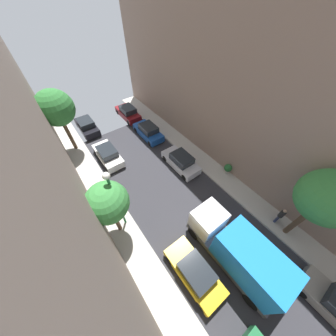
{
  "coord_description": "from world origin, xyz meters",
  "views": [
    {
      "loc": [
        -5.44,
        -2.43,
        13.42
      ],
      "look_at": [
        1.28,
        6.63,
        0.5
      ],
      "focal_mm": 18.82,
      "sensor_mm": 36.0,
      "label": 1
    }
  ],
  "objects_px": {
    "street_tree_2": "(107,203)",
    "delivery_truck": "(238,251)",
    "potted_plant_3": "(228,168)",
    "pedestrian": "(281,215)",
    "parked_car_right_2": "(181,161)",
    "parked_car_left_4": "(108,155)",
    "parked_car_left_3": "(194,272)",
    "potted_plant_2": "(102,209)",
    "parked_car_left_5": "(87,126)",
    "parked_car_right_4": "(128,113)",
    "lamp_post": "(114,195)",
    "street_tree_1": "(328,198)",
    "street_tree_0": "(55,108)",
    "parked_car_right_3": "(148,131)"
  },
  "relations": [
    {
      "from": "parked_car_left_4",
      "to": "street_tree_0",
      "type": "relative_size",
      "value": 0.65
    },
    {
      "from": "parked_car_left_4",
      "to": "parked_car_left_5",
      "type": "relative_size",
      "value": 1.0
    },
    {
      "from": "delivery_truck",
      "to": "potted_plant_2",
      "type": "bearing_deg",
      "value": 123.24
    },
    {
      "from": "parked_car_right_2",
      "to": "delivery_truck",
      "type": "relative_size",
      "value": 0.64
    },
    {
      "from": "parked_car_right_4",
      "to": "potted_plant_3",
      "type": "bearing_deg",
      "value": -78.07
    },
    {
      "from": "delivery_truck",
      "to": "potted_plant_2",
      "type": "distance_m",
      "value": 10.38
    },
    {
      "from": "parked_car_left_3",
      "to": "parked_car_left_4",
      "type": "height_order",
      "value": "same"
    },
    {
      "from": "potted_plant_3",
      "to": "parked_car_left_3",
      "type": "bearing_deg",
      "value": -151.66
    },
    {
      "from": "parked_car_right_4",
      "to": "potted_plant_3",
      "type": "distance_m",
      "value": 14.72
    },
    {
      "from": "parked_car_left_5",
      "to": "lamp_post",
      "type": "height_order",
      "value": "lamp_post"
    },
    {
      "from": "potted_plant_3",
      "to": "parked_car_right_4",
      "type": "bearing_deg",
      "value": 101.93
    },
    {
      "from": "street_tree_0",
      "to": "potted_plant_3",
      "type": "distance_m",
      "value": 16.91
    },
    {
      "from": "parked_car_left_3",
      "to": "parked_car_right_4",
      "type": "distance_m",
      "value": 19.71
    },
    {
      "from": "parked_car_left_5",
      "to": "parked_car_right_4",
      "type": "relative_size",
      "value": 1.0
    },
    {
      "from": "parked_car_right_3",
      "to": "street_tree_0",
      "type": "relative_size",
      "value": 0.65
    },
    {
      "from": "parked_car_right_2",
      "to": "potted_plant_3",
      "type": "xyz_separation_m",
      "value": [
        3.04,
        -3.39,
        -0.02
      ]
    },
    {
      "from": "potted_plant_2",
      "to": "street_tree_1",
      "type": "bearing_deg",
      "value": -43.16
    },
    {
      "from": "delivery_truck",
      "to": "street_tree_1",
      "type": "relative_size",
      "value": 1.02
    },
    {
      "from": "parked_car_left_4",
      "to": "lamp_post",
      "type": "relative_size",
      "value": 0.7
    },
    {
      "from": "street_tree_1",
      "to": "delivery_truck",
      "type": "bearing_deg",
      "value": 166.07
    },
    {
      "from": "street_tree_0",
      "to": "lamp_post",
      "type": "bearing_deg",
      "value": -88.08
    },
    {
      "from": "parked_car_left_4",
      "to": "lamp_post",
      "type": "height_order",
      "value": "lamp_post"
    },
    {
      "from": "street_tree_0",
      "to": "potted_plant_2",
      "type": "height_order",
      "value": "street_tree_0"
    },
    {
      "from": "parked_car_right_4",
      "to": "delivery_truck",
      "type": "relative_size",
      "value": 0.64
    },
    {
      "from": "street_tree_0",
      "to": "street_tree_2",
      "type": "distance_m",
      "value": 11.33
    },
    {
      "from": "parked_car_right_2",
      "to": "street_tree_2",
      "type": "height_order",
      "value": "street_tree_2"
    },
    {
      "from": "potted_plant_3",
      "to": "pedestrian",
      "type": "bearing_deg",
      "value": -97.81
    },
    {
      "from": "lamp_post",
      "to": "delivery_truck",
      "type": "bearing_deg",
      "value": -55.64
    },
    {
      "from": "street_tree_2",
      "to": "delivery_truck",
      "type": "bearing_deg",
      "value": -51.47
    },
    {
      "from": "parked_car_left_3",
      "to": "potted_plant_2",
      "type": "height_order",
      "value": "parked_car_left_3"
    },
    {
      "from": "parked_car_left_3",
      "to": "delivery_truck",
      "type": "height_order",
      "value": "delivery_truck"
    },
    {
      "from": "parked_car_left_5",
      "to": "parked_car_left_4",
      "type": "bearing_deg",
      "value": -90.0
    },
    {
      "from": "parked_car_left_3",
      "to": "street_tree_2",
      "type": "distance_m",
      "value": 7.0
    },
    {
      "from": "delivery_truck",
      "to": "parked_car_left_4",
      "type": "bearing_deg",
      "value": 100.9
    },
    {
      "from": "parked_car_left_4",
      "to": "street_tree_1",
      "type": "bearing_deg",
      "value": -63.7
    },
    {
      "from": "street_tree_2",
      "to": "parked_car_right_2",
      "type": "bearing_deg",
      "value": 16.32
    },
    {
      "from": "delivery_truck",
      "to": "potted_plant_3",
      "type": "bearing_deg",
      "value": 43.29
    },
    {
      "from": "parked_car_right_3",
      "to": "potted_plant_2",
      "type": "xyz_separation_m",
      "value": [
        -8.35,
        -6.18,
        -0.11
      ]
    },
    {
      "from": "parked_car_left_5",
      "to": "street_tree_1",
      "type": "relative_size",
      "value": 0.65
    },
    {
      "from": "delivery_truck",
      "to": "potted_plant_2",
      "type": "height_order",
      "value": "delivery_truck"
    },
    {
      "from": "pedestrian",
      "to": "street_tree_0",
      "type": "xyz_separation_m",
      "value": [
        -9.94,
        18.04,
        3.87
      ]
    },
    {
      "from": "street_tree_0",
      "to": "potted_plant_3",
      "type": "relative_size",
      "value": 6.51
    },
    {
      "from": "parked_car_right_3",
      "to": "potted_plant_2",
      "type": "relative_size",
      "value": 5.06
    },
    {
      "from": "parked_car_right_4",
      "to": "lamp_post",
      "type": "bearing_deg",
      "value": -119.16
    },
    {
      "from": "pedestrian",
      "to": "street_tree_1",
      "type": "bearing_deg",
      "value": -98.83
    },
    {
      "from": "parked_car_left_3",
      "to": "parked_car_right_3",
      "type": "distance_m",
      "value": 14.96
    },
    {
      "from": "parked_car_right_4",
      "to": "parked_car_left_3",
      "type": "bearing_deg",
      "value": -105.9
    },
    {
      "from": "potted_plant_2",
      "to": "street_tree_0",
      "type": "bearing_deg",
      "value": 85.75
    },
    {
      "from": "pedestrian",
      "to": "street_tree_2",
      "type": "distance_m",
      "value": 12.54
    },
    {
      "from": "potted_plant_3",
      "to": "parked_car_right_2",
      "type": "bearing_deg",
      "value": 131.9
    }
  ]
}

